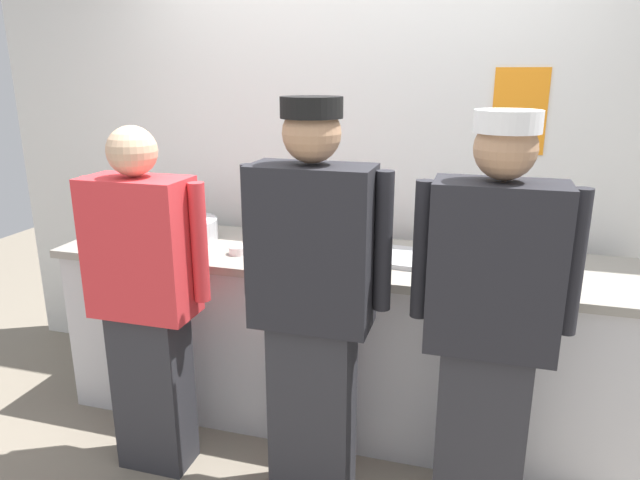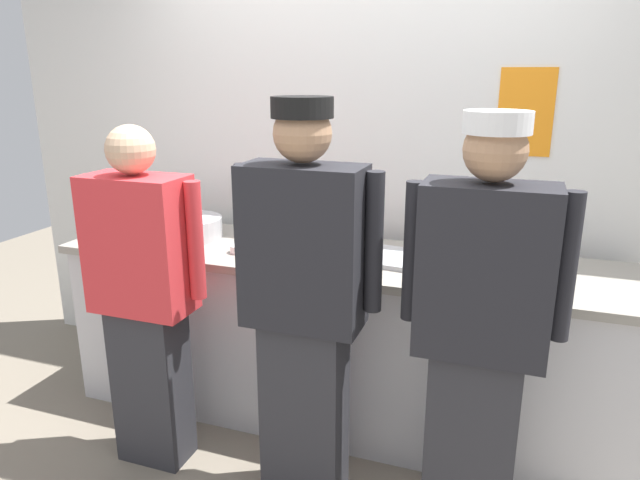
{
  "view_description": "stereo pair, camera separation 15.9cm",
  "coord_description": "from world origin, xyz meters",
  "views": [
    {
      "loc": [
        0.68,
        -2.3,
        1.8
      ],
      "look_at": [
        -0.08,
        0.32,
        1.0
      ],
      "focal_mm": 32.16,
      "sensor_mm": 36.0,
      "label": 1
    },
    {
      "loc": [
        0.83,
        -2.25,
        1.8
      ],
      "look_at": [
        -0.08,
        0.32,
        1.0
      ],
      "focal_mm": 32.16,
      "sensor_mm": 36.0,
      "label": 2
    }
  ],
  "objects": [
    {
      "name": "ground_plane",
      "position": [
        0.0,
        0.0,
        0.0
      ],
      "size": [
        9.0,
        9.0,
        0.0
      ],
      "primitive_type": "plane",
      "color": "slate"
    },
    {
      "name": "chef_near_left",
      "position": [
        -0.71,
        -0.25,
        0.84
      ],
      "size": [
        0.59,
        0.24,
        1.59
      ],
      "color": "#2D2D33",
      "rests_on": "ground"
    },
    {
      "name": "plate_stack_front",
      "position": [
        -0.4,
        0.44,
        0.94
      ],
      "size": [
        0.25,
        0.25,
        0.05
      ],
      "color": "white",
      "rests_on": "prep_counter"
    },
    {
      "name": "chef_center",
      "position": [
        0.06,
        -0.25,
        0.92
      ],
      "size": [
        0.62,
        0.24,
        1.71
      ],
      "color": "#2D2D33",
      "rests_on": "ground"
    },
    {
      "name": "sheet_tray",
      "position": [
        0.32,
        0.37,
        0.93
      ],
      "size": [
        0.56,
        0.37,
        0.02
      ],
      "primitive_type": "cube",
      "rotation": [
        0.0,
        0.0,
        -0.1
      ],
      "color": "#B7BABF",
      "rests_on": "prep_counter"
    },
    {
      "name": "wall_back",
      "position": [
        0.0,
        0.86,
        1.37
      ],
      "size": [
        4.53,
        0.11,
        2.74
      ],
      "color": "silver",
      "rests_on": "ground"
    },
    {
      "name": "mixing_bowl_steel",
      "position": [
        -0.88,
        0.39,
        0.97
      ],
      "size": [
        0.39,
        0.39,
        0.11
      ],
      "primitive_type": "cylinder",
      "color": "#B7BABF",
      "rests_on": "prep_counter"
    },
    {
      "name": "prep_counter",
      "position": [
        0.0,
        0.37,
        0.46
      ],
      "size": [
        2.89,
        0.71,
        0.92
      ],
      "color": "silver",
      "rests_on": "ground"
    },
    {
      "name": "ramekin_red_sauce",
      "position": [
        0.97,
        0.54,
        0.94
      ],
      "size": [
        0.11,
        0.11,
        0.04
      ],
      "color": "white",
      "rests_on": "prep_counter"
    },
    {
      "name": "deli_cup",
      "position": [
        -1.21,
        0.31,
        0.97
      ],
      "size": [
        0.09,
        0.09,
        0.1
      ],
      "primitive_type": "cylinder",
      "color": "white",
      "rests_on": "prep_counter"
    },
    {
      "name": "ramekin_green_sauce",
      "position": [
        -0.48,
        0.24,
        0.94
      ],
      "size": [
        0.1,
        0.1,
        0.04
      ],
      "color": "white",
      "rests_on": "prep_counter"
    },
    {
      "name": "squeeze_bottle_primary",
      "position": [
        -0.08,
        0.45,
        1.01
      ],
      "size": [
        0.06,
        0.06,
        0.19
      ],
      "color": "red",
      "rests_on": "prep_counter"
    },
    {
      "name": "chef_far_right",
      "position": [
        0.74,
        -0.24,
        0.9
      ],
      "size": [
        0.61,
        0.24,
        1.68
      ],
      "color": "#2D2D33",
      "rests_on": "ground"
    }
  ]
}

